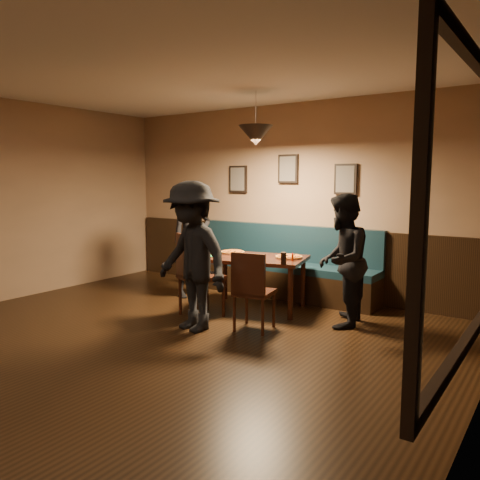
# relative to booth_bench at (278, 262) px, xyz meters

# --- Properties ---
(floor) EXTENTS (7.00, 7.00, 0.00)m
(floor) POSITION_rel_booth_bench_xyz_m (0.00, -3.20, -0.50)
(floor) COLOR black
(floor) RESTS_ON ground
(ceiling) EXTENTS (7.00, 7.00, 0.00)m
(ceiling) POSITION_rel_booth_bench_xyz_m (0.00, -3.20, 2.30)
(ceiling) COLOR silver
(ceiling) RESTS_ON ground
(wall_back) EXTENTS (6.00, 0.00, 6.00)m
(wall_back) POSITION_rel_booth_bench_xyz_m (0.00, 0.30, 0.90)
(wall_back) COLOR #8C704F
(wall_back) RESTS_ON ground
(wall_right) EXTENTS (0.00, 7.00, 7.00)m
(wall_right) POSITION_rel_booth_bench_xyz_m (3.00, -3.20, 0.90)
(wall_right) COLOR #8C704F
(wall_right) RESTS_ON ground
(wainscot) EXTENTS (5.88, 0.06, 1.00)m
(wainscot) POSITION_rel_booth_bench_xyz_m (0.00, 0.27, 0.00)
(wainscot) COLOR black
(wainscot) RESTS_ON ground
(booth_bench) EXTENTS (3.00, 0.60, 1.00)m
(booth_bench) POSITION_rel_booth_bench_xyz_m (0.00, 0.00, 0.00)
(booth_bench) COLOR #0F232D
(booth_bench) RESTS_ON ground
(window_frame) EXTENTS (0.06, 2.56, 1.86)m
(window_frame) POSITION_rel_booth_bench_xyz_m (2.96, -2.70, 1.00)
(window_frame) COLOR black
(window_frame) RESTS_ON wall_right
(window_glass) EXTENTS (0.00, 2.40, 2.40)m
(window_glass) POSITION_rel_booth_bench_xyz_m (2.93, -2.70, 1.00)
(window_glass) COLOR black
(window_glass) RESTS_ON wall_right
(picture_left) EXTENTS (0.32, 0.04, 0.42)m
(picture_left) POSITION_rel_booth_bench_xyz_m (-0.90, 0.27, 1.20)
(picture_left) COLOR black
(picture_left) RESTS_ON wall_back
(picture_center) EXTENTS (0.32, 0.04, 0.42)m
(picture_center) POSITION_rel_booth_bench_xyz_m (0.00, 0.27, 1.35)
(picture_center) COLOR black
(picture_center) RESTS_ON wall_back
(picture_right) EXTENTS (0.32, 0.04, 0.42)m
(picture_right) POSITION_rel_booth_bench_xyz_m (0.90, 0.27, 1.20)
(picture_right) COLOR black
(picture_right) RESTS_ON wall_back
(pendant_lamp) EXTENTS (0.44, 0.44, 0.25)m
(pendant_lamp) POSITION_rel_booth_bench_xyz_m (0.12, -0.81, 1.75)
(pendant_lamp) COLOR black
(pendant_lamp) RESTS_ON ceiling
(dining_table) EXTENTS (1.45, 1.12, 0.69)m
(dining_table) POSITION_rel_booth_bench_xyz_m (0.12, -0.81, -0.15)
(dining_table) COLOR black
(dining_table) RESTS_ON floor
(chair_near_left) EXTENTS (0.59, 0.59, 1.04)m
(chair_near_left) POSITION_rel_booth_bench_xyz_m (-0.24, -1.47, 0.02)
(chair_near_left) COLOR black
(chair_near_left) RESTS_ON floor
(chair_near_right) EXTENTS (0.46, 0.46, 0.90)m
(chair_near_right) POSITION_rel_booth_bench_xyz_m (0.60, -1.56, -0.05)
(chair_near_right) COLOR black
(chair_near_right) RESTS_ON floor
(diner_left) EXTENTS (0.59, 0.71, 1.66)m
(diner_left) POSITION_rel_booth_bench_xyz_m (-1.01, -0.75, 0.33)
(diner_left) COLOR black
(diner_left) RESTS_ON floor
(diner_right) EXTENTS (0.73, 0.86, 1.54)m
(diner_right) POSITION_rel_booth_bench_xyz_m (1.35, -0.86, 0.27)
(diner_right) COLOR black
(diner_right) RESTS_ON floor
(diner_front) EXTENTS (1.19, 0.83, 1.68)m
(diner_front) POSITION_rel_booth_bench_xyz_m (0.03, -1.96, 0.34)
(diner_front) COLOR black
(diner_front) RESTS_ON floor
(pizza_a) EXTENTS (0.34, 0.34, 0.04)m
(pizza_a) POSITION_rel_booth_bench_xyz_m (-0.29, -0.73, 0.21)
(pizza_a) COLOR orange
(pizza_a) RESTS_ON dining_table
(pizza_b) EXTENTS (0.40, 0.40, 0.04)m
(pizza_b) POSITION_rel_booth_bench_xyz_m (0.18, -1.00, 0.21)
(pizza_b) COLOR orange
(pizza_b) RESTS_ON dining_table
(pizza_c) EXTENTS (0.43, 0.43, 0.04)m
(pizza_c) POSITION_rel_booth_bench_xyz_m (0.54, -0.65, 0.21)
(pizza_c) COLOR #C17224
(pizza_c) RESTS_ON dining_table
(soda_glass) EXTENTS (0.07, 0.07, 0.14)m
(soda_glass) POSITION_rel_booth_bench_xyz_m (0.69, -1.07, 0.26)
(soda_glass) COLOR black
(soda_glass) RESTS_ON dining_table
(tabasco_bottle) EXTENTS (0.03, 0.03, 0.11)m
(tabasco_bottle) POSITION_rel_booth_bench_xyz_m (0.68, -0.82, 0.24)
(tabasco_bottle) COLOR #972605
(tabasco_bottle) RESTS_ON dining_table
(napkin_a) EXTENTS (0.16, 0.16, 0.01)m
(napkin_a) POSITION_rel_booth_bench_xyz_m (-0.43, -0.59, 0.19)
(napkin_a) COLOR #1D6F2C
(napkin_a) RESTS_ON dining_table
(napkin_b) EXTENTS (0.20, 0.20, 0.01)m
(napkin_b) POSITION_rel_booth_bench_xyz_m (-0.42, -1.09, 0.19)
(napkin_b) COLOR #1E713C
(napkin_b) RESTS_ON dining_table
(cutlery_set) EXTENTS (0.18, 0.03, 0.00)m
(cutlery_set) POSITION_rel_booth_bench_xyz_m (0.16, -1.17, 0.19)
(cutlery_set) COLOR silver
(cutlery_set) RESTS_ON dining_table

